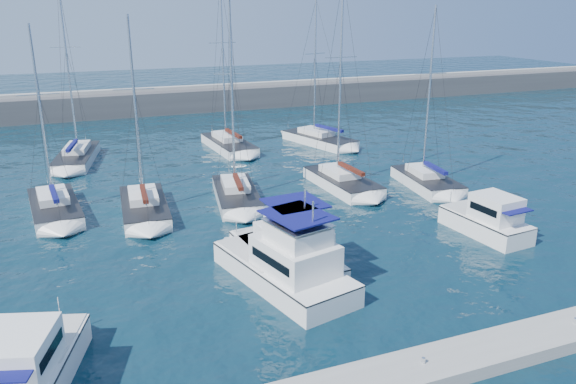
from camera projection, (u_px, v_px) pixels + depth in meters
name	position (u px, v px, depth m)	size (l,w,h in m)	color
ground	(310.00, 264.00, 32.02)	(220.00, 220.00, 0.00)	black
breakwater	(159.00, 105.00, 77.57)	(160.00, 6.00, 4.45)	#424244
dock	(423.00, 370.00, 22.22)	(40.00, 2.20, 0.60)	gray
dock_cleat_centre	(423.00, 360.00, 22.08)	(0.16, 0.16, 0.25)	silver
dock_cleat_near_stbd	(576.00, 321.00, 24.88)	(0.16, 0.16, 0.25)	silver
motor_yacht_port_outer	(28.00, 369.00, 21.21)	(4.63, 7.00, 3.20)	white
motor_yacht_port_inner	(287.00, 266.00, 29.19)	(5.56, 9.46, 4.69)	white
motor_yacht_stbd_inner	(288.00, 252.00, 30.82)	(4.46, 7.90, 4.69)	white
motor_yacht_stbd_outer	(488.00, 221.00, 35.81)	(3.15, 6.12, 3.20)	white
sailboat_mid_a	(55.00, 208.00, 39.51)	(3.80, 8.44, 13.30)	white
sailboat_mid_b	(144.00, 207.00, 39.58)	(3.61, 8.31, 13.87)	white
sailboat_mid_c	(236.00, 195.00, 42.16)	(4.27, 8.50, 15.04)	white
sailboat_mid_d	(342.00, 181.00, 45.31)	(3.53, 8.20, 16.52)	white
sailboat_mid_e	(426.00, 181.00, 45.49)	(3.92, 7.63, 14.45)	white
sailboat_back_a	(77.00, 156.00, 52.88)	(4.86, 9.78, 16.87)	white
sailboat_back_b	(229.00, 144.00, 57.56)	(3.78, 9.24, 17.03)	white
sailboat_back_c	(319.00, 139.00, 59.78)	(5.58, 9.45, 15.01)	white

